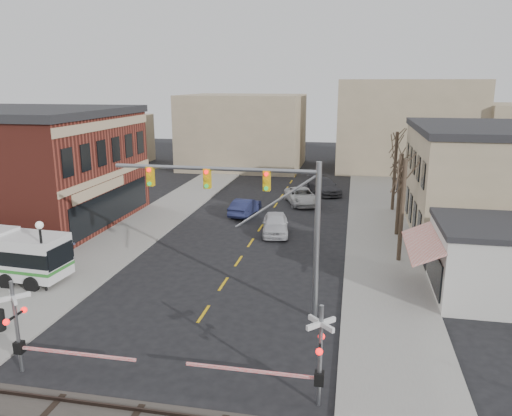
{
  "coord_description": "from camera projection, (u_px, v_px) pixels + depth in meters",
  "views": [
    {
      "loc": [
        7.23,
        -20.67,
        11.62
      ],
      "look_at": [
        1.02,
        10.91,
        3.5
      ],
      "focal_mm": 35.0,
      "sensor_mm": 36.0,
      "label": 1
    }
  ],
  "objects": [
    {
      "name": "pedestrian_far",
      "position": [
        70.0,
        246.0,
        33.25
      ],
      "size": [
        0.99,
        1.08,
        1.78
      ],
      "primitive_type": "imported",
      "rotation": [
        0.0,
        0.0,
        1.11
      ],
      "color": "#394264",
      "rests_on": "sidewalk_west"
    },
    {
      "name": "tree_east_b",
      "position": [
        399.0,
        195.0,
        38.16
      ],
      "size": [
        0.28,
        0.28,
        6.3
      ],
      "color": "#382B21",
      "rests_on": "sidewalk_east"
    },
    {
      "name": "tree_east_c",
      "position": [
        395.0,
        171.0,
        45.62
      ],
      "size": [
        0.28,
        0.28,
        7.2
      ],
      "color": "#382B21",
      "rests_on": "sidewalk_east"
    },
    {
      "name": "ground",
      "position": [
        191.0,
        332.0,
        23.86
      ],
      "size": [
        160.0,
        160.0,
        0.0
      ],
      "primitive_type": "plane",
      "color": "black",
      "rests_on": "ground"
    },
    {
      "name": "rr_crossing_east",
      "position": [
        308.0,
        356.0,
        18.12
      ],
      "size": [
        5.6,
        1.36,
        4.0
      ],
      "color": "gray",
      "rests_on": "ground"
    },
    {
      "name": "pedestrian_near",
      "position": [
        43.0,
        270.0,
        28.99
      ],
      "size": [
        0.53,
        0.71,
        1.78
      ],
      "primitive_type": "imported",
      "rotation": [
        0.0,
        0.0,
        1.75
      ],
      "color": "#5F514C",
      "rests_on": "sidewalk_west"
    },
    {
      "name": "car_d",
      "position": [
        324.0,
        186.0,
        53.49
      ],
      "size": [
        4.51,
        6.16,
        1.66
      ],
      "primitive_type": "imported",
      "rotation": [
        0.0,
        0.0,
        0.43
      ],
      "color": "#3F3F44",
      "rests_on": "ground"
    },
    {
      "name": "sidewalk_east",
      "position": [
        378.0,
        227.0,
        41.09
      ],
      "size": [
        5.0,
        60.0,
        0.12
      ],
      "primitive_type": "cube",
      "color": "gray",
      "rests_on": "ground"
    },
    {
      "name": "car_c",
      "position": [
        302.0,
        196.0,
        48.9
      ],
      "size": [
        4.27,
        6.15,
        1.56
      ],
      "primitive_type": "imported",
      "rotation": [
        0.0,
        0.0,
        0.33
      ],
      "color": "silver",
      "rests_on": "ground"
    },
    {
      "name": "street_lamp",
      "position": [
        41.0,
        241.0,
        27.66
      ],
      "size": [
        0.44,
        0.44,
        4.09
      ],
      "color": "black",
      "rests_on": "sidewalk_west"
    },
    {
      "name": "tree_east_a",
      "position": [
        402.0,
        211.0,
        32.45
      ],
      "size": [
        0.28,
        0.28,
        6.75
      ],
      "color": "#382B21",
      "rests_on": "sidewalk_east"
    },
    {
      "name": "traffic_signal_mast",
      "position": [
        260.0,
        205.0,
        24.53
      ],
      "size": [
        10.47,
        0.3,
        8.0
      ],
      "color": "gray",
      "rests_on": "ground"
    },
    {
      "name": "sidewalk_west",
      "position": [
        161.0,
        215.0,
        44.65
      ],
      "size": [
        5.0,
        60.0,
        0.12
      ],
      "primitive_type": "cube",
      "color": "gray",
      "rests_on": "ground"
    },
    {
      "name": "car_b",
      "position": [
        245.0,
        207.0,
        44.81
      ],
      "size": [
        2.24,
        4.81,
        1.53
      ],
      "primitive_type": "imported",
      "rotation": [
        0.0,
        0.0,
        3.0
      ],
      "color": "#1A1F43",
      "rests_on": "ground"
    },
    {
      "name": "rr_crossing_west",
      "position": [
        26.0,
        329.0,
        20.1
      ],
      "size": [
        5.6,
        1.36,
        4.0
      ],
      "color": "gray",
      "rests_on": "ground"
    },
    {
      "name": "car_a",
      "position": [
        275.0,
        224.0,
        39.18
      ],
      "size": [
        2.69,
        5.14,
        1.67
      ],
      "primitive_type": "imported",
      "rotation": [
        0.0,
        0.0,
        0.15
      ],
      "color": "silver",
      "rests_on": "ground"
    }
  ]
}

